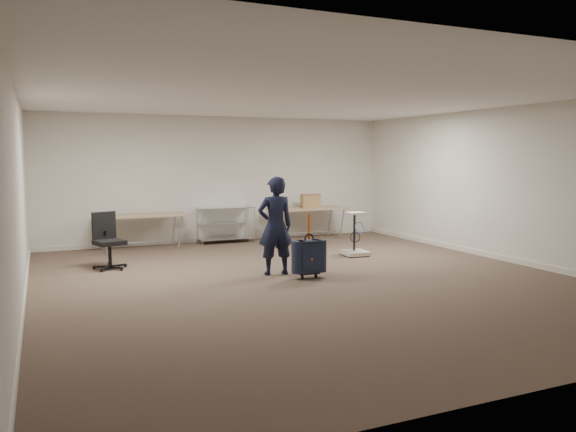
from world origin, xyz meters
name	(u,v)px	position (x,y,z in m)	size (l,w,h in m)	color
ground	(308,280)	(0.00, 0.00, 0.00)	(9.00, 9.00, 0.00)	#4F3E30
room_shell	(274,262)	(0.00, 1.38, 0.05)	(8.00, 9.00, 9.00)	beige
folding_table_left	(140,217)	(-1.90, 3.95, 0.68)	(1.80, 0.75, 0.73)	#98805D
folding_table_right	(308,210)	(1.90, 3.95, 0.68)	(1.80, 0.75, 0.73)	#98805D
wire_shelf	(226,223)	(0.00, 4.20, 0.44)	(1.22, 0.47, 0.80)	silver
person	(275,226)	(-0.30, 0.58, 0.80)	(0.58, 0.38, 1.59)	black
suitcase	(309,257)	(0.06, 0.09, 0.34)	(0.38, 0.24, 1.01)	black
office_chair	(109,252)	(-2.72, 2.17, 0.29)	(0.58, 0.58, 0.96)	black
equipment_cart	(355,244)	(1.78, 1.57, 0.22)	(0.49, 0.49, 0.84)	beige
cardboard_box	(310,201)	(1.98, 3.96, 0.89)	(0.41, 0.31, 0.31)	#9C6848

